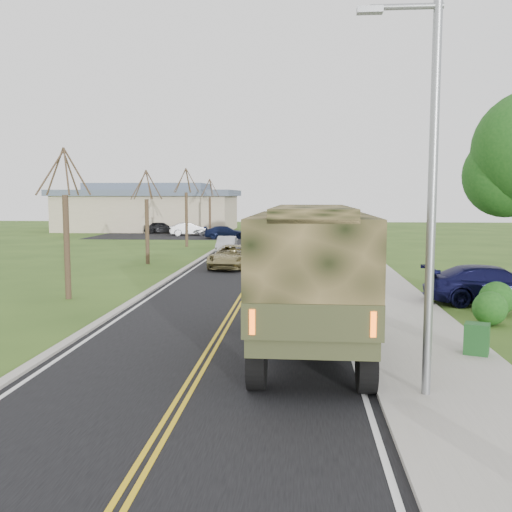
# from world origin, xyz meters

# --- Properties ---
(ground) EXTENTS (160.00, 160.00, 0.00)m
(ground) POSITION_xyz_m (0.00, 0.00, 0.00)
(ground) COLOR #2C4818
(ground) RESTS_ON ground
(road) EXTENTS (8.00, 120.00, 0.01)m
(road) POSITION_xyz_m (0.00, 40.00, 0.01)
(road) COLOR black
(road) RESTS_ON ground
(curb_right) EXTENTS (0.30, 120.00, 0.12)m
(curb_right) POSITION_xyz_m (4.15, 40.00, 0.06)
(curb_right) COLOR #9E998E
(curb_right) RESTS_ON ground
(sidewalk_right) EXTENTS (3.20, 120.00, 0.10)m
(sidewalk_right) POSITION_xyz_m (5.90, 40.00, 0.05)
(sidewalk_right) COLOR #9E998E
(sidewalk_right) RESTS_ON ground
(curb_left) EXTENTS (0.30, 120.00, 0.10)m
(curb_left) POSITION_xyz_m (-4.15, 40.00, 0.05)
(curb_left) COLOR #9E998E
(curb_left) RESTS_ON ground
(street_light) EXTENTS (1.65, 0.22, 8.00)m
(street_light) POSITION_xyz_m (4.90, -0.50, 4.43)
(street_light) COLOR gray
(street_light) RESTS_ON ground
(bare_tree_a) EXTENTS (1.93, 2.26, 6.08)m
(bare_tree_a) POSITION_xyz_m (-7.00, 10.00, 2.63)
(bare_tree_a) COLOR #38281C
(bare_tree_a) RESTS_ON ground
(bare_tree_b) EXTENTS (1.83, 2.14, 5.73)m
(bare_tree_b) POSITION_xyz_m (-7.00, 22.00, 2.48)
(bare_tree_b) COLOR #38281C
(bare_tree_b) RESTS_ON ground
(bare_tree_c) EXTENTS (2.04, 2.39, 6.42)m
(bare_tree_c) POSITION_xyz_m (-7.00, 34.00, 2.78)
(bare_tree_c) COLOR #38281C
(bare_tree_c) RESTS_ON ground
(bare_tree_d) EXTENTS (1.88, 2.20, 5.91)m
(bare_tree_d) POSITION_xyz_m (-7.00, 46.00, 2.55)
(bare_tree_d) COLOR #38281C
(bare_tree_d) RESTS_ON ground
(commercial_building) EXTENTS (25.50, 21.50, 5.65)m
(commercial_building) POSITION_xyz_m (-15.98, 55.97, 2.69)
(commercial_building) COLOR tan
(commercial_building) RESTS_ON ground
(military_truck) EXTENTS (2.83, 7.87, 3.91)m
(military_truck) POSITION_xyz_m (2.67, 2.40, 2.24)
(military_truck) COLOR black
(military_truck) RESTS_ON ground
(suv_champagne) EXTENTS (2.54, 4.90, 1.32)m
(suv_champagne) POSITION_xyz_m (-1.60, 20.44, 0.66)
(suv_champagne) COLOR #8F8351
(suv_champagne) RESTS_ON ground
(sedan_silver) EXTENTS (1.48, 3.81, 1.24)m
(sedan_silver) POSITION_xyz_m (-3.00, 28.72, 0.62)
(sedan_silver) COLOR #B4B5B9
(sedan_silver) RESTS_ON ground
(pickup_navy) EXTENTS (5.21, 2.24, 1.49)m
(pickup_navy) POSITION_xyz_m (9.78, 10.21, 0.75)
(pickup_navy) COLOR #0E0E34
(pickup_navy) RESTS_ON ground
(utility_box_near) EXTENTS (0.74, 0.69, 0.80)m
(utility_box_near) POSITION_xyz_m (6.94, 2.62, 0.50)
(utility_box_near) COLOR #1B4C1E
(utility_box_near) RESTS_ON sidewalk_right
(lot_car_dark) EXTENTS (4.11, 2.19, 1.33)m
(lot_car_dark) POSITION_xyz_m (-13.04, 50.00, 0.67)
(lot_car_dark) COLOR black
(lot_car_dark) RESTS_ON ground
(lot_car_silver) EXTENTS (4.39, 2.54, 1.37)m
(lot_car_silver) POSITION_xyz_m (-9.37, 47.02, 0.68)
(lot_car_silver) COLOR #A9A8AD
(lot_car_silver) RESTS_ON ground
(lot_car_navy) EXTENTS (4.43, 2.36, 1.22)m
(lot_car_navy) POSITION_xyz_m (-5.00, 43.12, 0.61)
(lot_car_navy) COLOR #0E1534
(lot_car_navy) RESTS_ON ground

